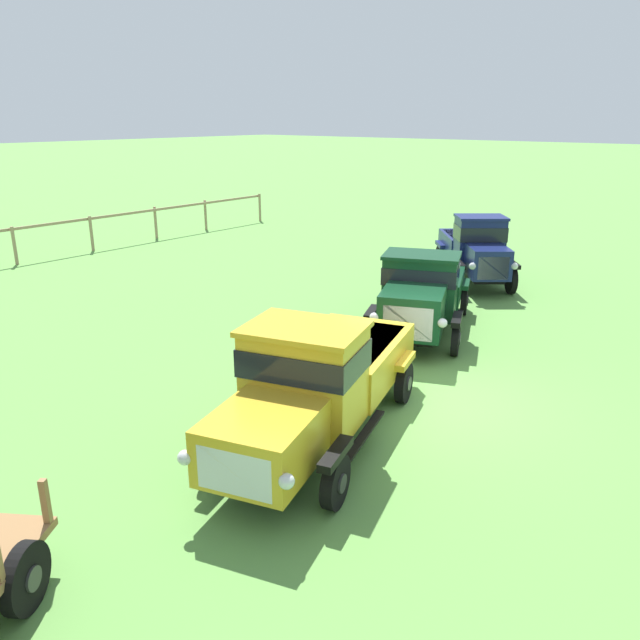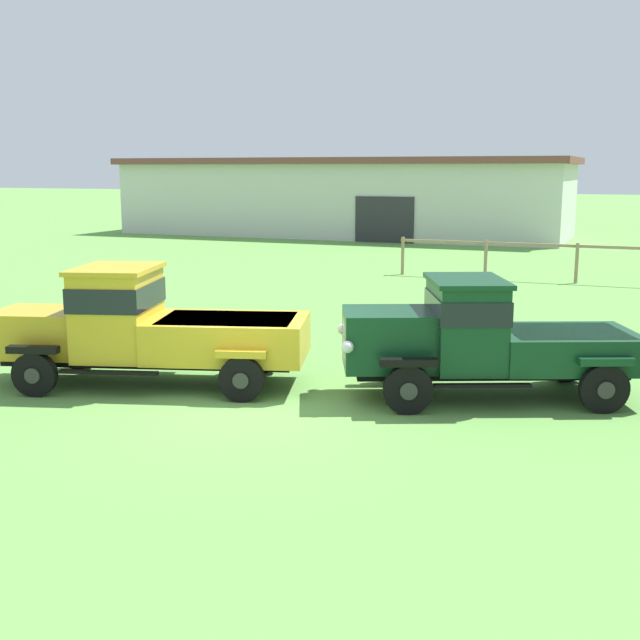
% 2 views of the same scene
% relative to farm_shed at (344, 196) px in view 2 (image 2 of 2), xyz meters
% --- Properties ---
extents(ground_plane, '(240.00, 240.00, 0.00)m').
position_rel_farm_shed_xyz_m(ground_plane, '(10.92, -33.61, -2.24)').
color(ground_plane, '#5B9342').
extents(farm_shed, '(26.11, 9.25, 4.44)m').
position_rel_farm_shed_xyz_m(farm_shed, '(0.00, 0.00, 0.00)').
color(farm_shed, silver).
rests_on(farm_shed, ground).
extents(paddock_fence, '(15.70, 0.37, 1.37)m').
position_rel_farm_shed_xyz_m(paddock_fence, '(16.12, -16.38, -1.26)').
color(paddock_fence, '#997F60').
rests_on(paddock_fence, ground).
extents(vintage_truck_second_in_line, '(5.87, 3.31, 2.12)m').
position_rel_farm_shed_xyz_m(vintage_truck_second_in_line, '(8.46, -32.89, -1.19)').
color(vintage_truck_second_in_line, black).
rests_on(vintage_truck_second_in_line, ground).
extents(vintage_truck_midrow_center, '(5.19, 3.51, 2.03)m').
position_rel_farm_shed_xyz_m(vintage_truck_midrow_center, '(14.14, -31.49, -1.20)').
color(vintage_truck_midrow_center, black).
rests_on(vintage_truck_midrow_center, ground).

